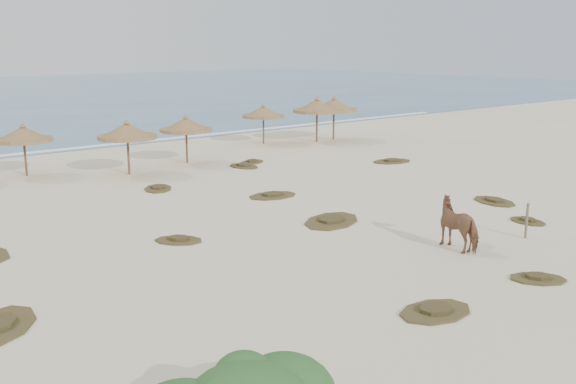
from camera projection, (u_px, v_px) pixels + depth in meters
name	position (u px, v px, depth m)	size (l,w,h in m)	color
ground	(369.00, 253.00, 19.89)	(160.00, 160.00, 0.00)	beige
foam_line	(62.00, 150.00, 39.48)	(70.00, 0.60, 0.01)	white
palapa_2	(23.00, 135.00, 31.20)	(3.20, 3.20, 2.61)	brown
palapa_3	(127.00, 132.00, 31.53)	(3.71, 3.71, 2.75)	brown
palapa_4	(186.00, 125.00, 34.59)	(3.40, 3.40, 2.65)	brown
palapa_5	(317.00, 107.00, 42.19)	(4.01, 4.01, 3.01)	brown
palapa_6	(263.00, 113.00, 41.53)	(3.48, 3.48, 2.61)	brown
palapa_7	(334.00, 106.00, 43.20)	(3.86, 3.86, 2.97)	brown
horse	(460.00, 224.00, 20.22)	(0.86, 1.88, 1.59)	#8C5E40
fence_post_far	(527.00, 221.00, 21.32)	(0.09, 0.09, 1.20)	#6B6250
scrub_2	(179.00, 240.00, 21.09)	(1.86, 1.88, 0.16)	brown
scrub_3	(273.00, 195.00, 27.33)	(2.35, 1.72, 0.16)	brown
scrub_4	(494.00, 201.00, 26.32)	(1.83, 2.31, 0.16)	brown
scrub_5	(392.00, 161.00, 35.36)	(2.55, 1.93, 0.16)	brown
scrub_7	(244.00, 166.00, 33.93)	(1.32, 1.94, 0.16)	brown
scrub_9	(332.00, 220.00, 23.40)	(3.14, 2.60, 0.16)	brown
scrub_10	(252.00, 162.00, 35.16)	(1.93, 1.61, 0.16)	brown
scrub_11	(435.00, 311.00, 15.46)	(2.16, 1.56, 0.16)	brown
scrub_12	(528.00, 221.00, 23.36)	(1.05, 1.48, 0.16)	brown
scrub_13	(158.00, 188.00, 28.68)	(1.99, 2.21, 0.16)	brown
scrub_14	(538.00, 278.00, 17.62)	(1.81, 1.79, 0.16)	brown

